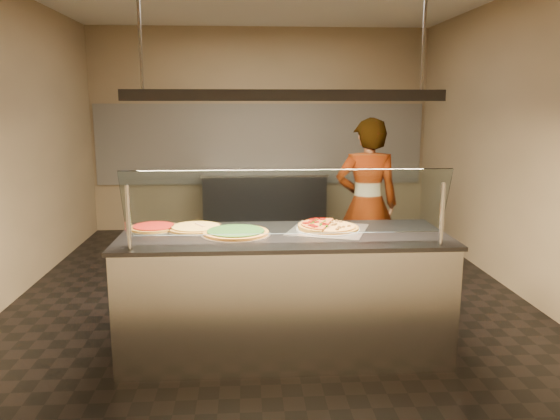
{
  "coord_description": "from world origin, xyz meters",
  "views": [
    {
      "loc": [
        -0.22,
        -5.27,
        1.89
      ],
      "look_at": [
        0.06,
        -0.81,
        1.02
      ],
      "focal_mm": 35.0,
      "sensor_mm": 36.0,
      "label": 1
    }
  ],
  "objects": [
    {
      "name": "half_pizza_pepperoni",
      "position": [
        0.29,
        -1.18,
        0.96
      ],
      "size": [
        0.38,
        0.51,
        0.05
      ],
      "color": "brown",
      "rests_on": "perforated_tray"
    },
    {
      "name": "wall_left",
      "position": [
        -2.51,
        0.0,
        1.5
      ],
      "size": [
        0.02,
        6.0,
        3.0
      ],
      "primitive_type": "cube",
      "color": "tan",
      "rests_on": "ground"
    },
    {
      "name": "lamp_rod_left",
      "position": [
        -0.94,
        -1.29,
        2.5
      ],
      "size": [
        0.02,
        0.02,
        1.01
      ],
      "primitive_type": "cylinder",
      "color": "#B7B7BC",
      "rests_on": "ceiling"
    },
    {
      "name": "perforated_tray",
      "position": [
        0.41,
        -1.18,
        0.94
      ],
      "size": [
        0.72,
        0.72,
        0.01
      ],
      "color": "silver",
      "rests_on": "serving_counter"
    },
    {
      "name": "lamp_rod_right",
      "position": [
        1.06,
        -1.29,
        2.5
      ],
      "size": [
        0.02,
        0.02,
        1.01
      ],
      "primitive_type": "cylinder",
      "color": "#B7B7BC",
      "rests_on": "ceiling"
    },
    {
      "name": "pizza_spatula",
      "position": [
        -0.53,
        -1.1,
        0.96
      ],
      "size": [
        0.27,
        0.19,
        0.02
      ],
      "color": "#B7B7BC",
      "rests_on": "pizza_spinach"
    },
    {
      "name": "half_pizza_sausage",
      "position": [
        0.52,
        -1.18,
        0.96
      ],
      "size": [
        0.38,
        0.51,
        0.04
      ],
      "color": "brown",
      "rests_on": "perforated_tray"
    },
    {
      "name": "tile_band",
      "position": [
        0.0,
        2.98,
        1.3
      ],
      "size": [
        4.9,
        0.02,
        1.2
      ],
      "primitive_type": "cube",
      "color": "silver",
      "rests_on": "wall_back"
    },
    {
      "name": "heat_lamp_housing",
      "position": [
        0.06,
        -1.29,
        1.95
      ],
      "size": [
        2.3,
        0.18,
        0.08
      ],
      "primitive_type": "cube",
      "color": "#2F2F33",
      "rests_on": "ceiling"
    },
    {
      "name": "ground",
      "position": [
        0.0,
        0.0,
        -0.01
      ],
      "size": [
        5.0,
        6.0,
        0.02
      ],
      "primitive_type": "cube",
      "color": "black",
      "rests_on": "ground"
    },
    {
      "name": "pizza_cheese",
      "position": [
        -0.62,
        -1.1,
        0.94
      ],
      "size": [
        0.46,
        0.46,
        0.03
      ],
      "color": "silver",
      "rests_on": "serving_counter"
    },
    {
      "name": "serving_counter",
      "position": [
        0.06,
        -1.29,
        0.47
      ],
      "size": [
        2.45,
        0.94,
        0.93
      ],
      "color": "#B7B7BC",
      "rests_on": "ground"
    },
    {
      "name": "prep_table",
      "position": [
        0.04,
        2.55,
        0.47
      ],
      "size": [
        1.77,
        0.74,
        0.93
      ],
      "color": "#2F2F33",
      "rests_on": "ground"
    },
    {
      "name": "wall_right",
      "position": [
        2.51,
        0.0,
        1.5
      ],
      "size": [
        0.02,
        6.0,
        3.0
      ],
      "primitive_type": "cube",
      "color": "tan",
      "rests_on": "ground"
    },
    {
      "name": "wall_front",
      "position": [
        0.0,
        -3.01,
        1.5
      ],
      "size": [
        5.0,
        0.02,
        3.0
      ],
      "primitive_type": "cube",
      "color": "tan",
      "rests_on": "ground"
    },
    {
      "name": "pizza_spinach",
      "position": [
        -0.3,
        -1.29,
        0.95
      ],
      "size": [
        0.52,
        0.52,
        0.03
      ],
      "color": "silver",
      "rests_on": "serving_counter"
    },
    {
      "name": "worker",
      "position": [
        1.01,
        0.17,
        0.88
      ],
      "size": [
        0.67,
        0.47,
        1.76
      ],
      "primitive_type": "imported",
      "rotation": [
        0.0,
        0.0,
        3.06
      ],
      "color": "#27232B",
      "rests_on": "ground"
    },
    {
      "name": "wall_back",
      "position": [
        0.0,
        3.01,
        1.5
      ],
      "size": [
        5.0,
        0.02,
        3.0
      ],
      "primitive_type": "cube",
      "color": "tan",
      "rests_on": "ground"
    },
    {
      "name": "pizza_tomato",
      "position": [
        -0.95,
        -1.06,
        0.94
      ],
      "size": [
        0.4,
        0.4,
        0.03
      ],
      "color": "silver",
      "rests_on": "serving_counter"
    },
    {
      "name": "sneeze_guard",
      "position": [
        0.06,
        -1.63,
        1.23
      ],
      "size": [
        2.21,
        0.18,
        0.54
      ],
      "color": "#B7B7BC",
      "rests_on": "serving_counter"
    }
  ]
}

